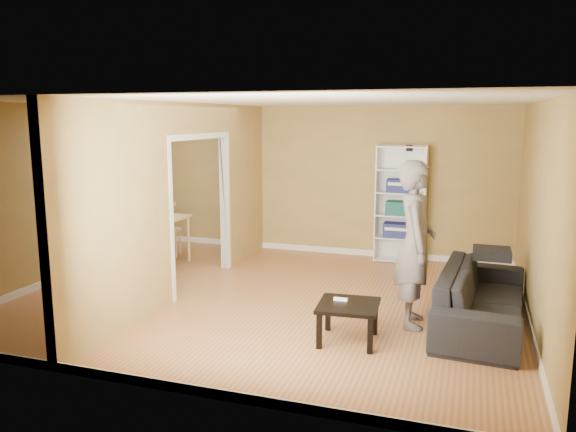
# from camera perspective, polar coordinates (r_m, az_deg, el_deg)

# --- Properties ---
(room_shell) EXTENTS (6.50, 6.50, 6.50)m
(room_shell) POSITION_cam_1_polar(r_m,az_deg,el_deg) (7.36, -1.97, 1.36)
(room_shell) COLOR #B96842
(room_shell) RESTS_ON ground
(partition) EXTENTS (0.22, 5.50, 2.60)m
(partition) POSITION_cam_1_polar(r_m,az_deg,el_deg) (7.85, -10.22, 1.76)
(partition) COLOR #B58F49
(partition) RESTS_ON ground
(wall_speaker) EXTENTS (0.10, 0.10, 0.10)m
(wall_speaker) POSITION_cam_1_polar(r_m,az_deg,el_deg) (9.58, 12.24, 6.76)
(wall_speaker) COLOR black
(wall_speaker) RESTS_ON room_shell
(sofa) EXTENTS (2.39, 1.17, 0.88)m
(sofa) POSITION_cam_1_polar(r_m,az_deg,el_deg) (6.94, 19.14, -7.00)
(sofa) COLOR black
(sofa) RESTS_ON ground
(person) EXTENTS (0.91, 0.76, 2.27)m
(person) POSITION_cam_1_polar(r_m,az_deg,el_deg) (6.58, 12.84, -1.37)
(person) COLOR slate
(person) RESTS_ON ground
(bookshelf) EXTENTS (0.82, 0.36, 1.95)m
(bookshelf) POSITION_cam_1_polar(r_m,az_deg,el_deg) (9.60, 11.41, 1.24)
(bookshelf) COLOR white
(bookshelf) RESTS_ON ground
(paper_box_navy_a) EXTENTS (0.46, 0.30, 0.24)m
(paper_box_navy_a) POSITION_cam_1_polar(r_m,az_deg,el_deg) (9.63, 11.07, -1.41)
(paper_box_navy_a) COLOR #12115B
(paper_box_navy_a) RESTS_ON bookshelf
(paper_box_teal) EXTENTS (0.44, 0.29, 0.23)m
(paper_box_teal) POSITION_cam_1_polar(r_m,az_deg,el_deg) (9.56, 11.27, 0.80)
(paper_box_teal) COLOR #0F6B6C
(paper_box_teal) RESTS_ON bookshelf
(paper_box_navy_b) EXTENTS (0.42, 0.27, 0.21)m
(paper_box_navy_b) POSITION_cam_1_polar(r_m,az_deg,el_deg) (9.51, 11.29, 3.04)
(paper_box_navy_b) COLOR navy
(paper_box_navy_b) RESTS_ON bookshelf
(coffee_table) EXTENTS (0.64, 0.64, 0.43)m
(coffee_table) POSITION_cam_1_polar(r_m,az_deg,el_deg) (6.16, 6.15, -9.42)
(coffee_table) COLOR black
(coffee_table) RESTS_ON ground
(game_controller) EXTENTS (0.15, 0.04, 0.03)m
(game_controller) POSITION_cam_1_polar(r_m,az_deg,el_deg) (6.23, 5.37, -8.42)
(game_controller) COLOR white
(game_controller) RESTS_ON coffee_table
(dining_table) EXTENTS (1.27, 0.85, 0.80)m
(dining_table) POSITION_cam_1_polar(r_m,az_deg,el_deg) (9.57, -14.27, -0.46)
(dining_table) COLOR tan
(dining_table) RESTS_ON ground
(chair_left) EXTENTS (0.48, 0.48, 0.89)m
(chair_left) POSITION_cam_1_polar(r_m,az_deg,el_deg) (10.06, -17.72, -1.71)
(chair_left) COLOR tan
(chair_left) RESTS_ON ground
(chair_near) EXTENTS (0.49, 0.49, 1.03)m
(chair_near) POSITION_cam_1_polar(r_m,az_deg,el_deg) (9.15, -15.63, -2.29)
(chair_near) COLOR #D6B96E
(chair_near) RESTS_ON ground
(chair_far) EXTENTS (0.56, 0.56, 0.98)m
(chair_far) POSITION_cam_1_polar(r_m,az_deg,el_deg) (10.03, -12.02, -1.23)
(chair_far) COLOR tan
(chair_far) RESTS_ON ground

